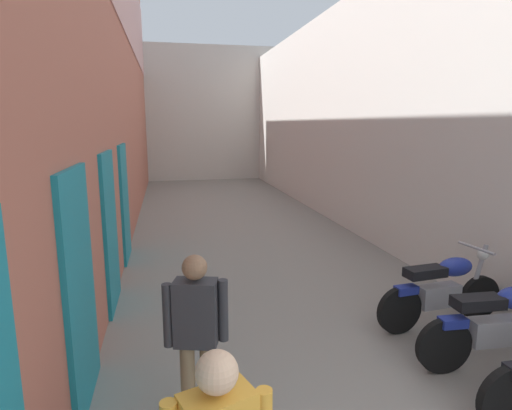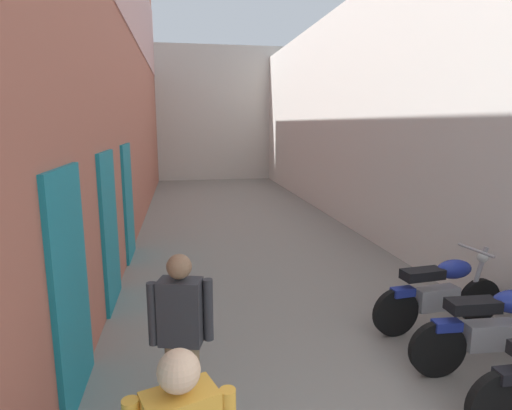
{
  "view_description": "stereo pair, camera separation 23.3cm",
  "coord_description": "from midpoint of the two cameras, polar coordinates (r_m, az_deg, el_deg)",
  "views": [
    {
      "loc": [
        -1.75,
        -0.44,
        2.57
      ],
      "look_at": [
        -0.35,
        6.15,
        1.27
      ],
      "focal_mm": 29.69,
      "sensor_mm": 36.0,
      "label": 1
    },
    {
      "loc": [
        -1.52,
        -0.48,
        2.57
      ],
      "look_at": [
        -0.35,
        6.15,
        1.27
      ],
      "focal_mm": 29.69,
      "sensor_mm": 36.0,
      "label": 2
    }
  ],
  "objects": [
    {
      "name": "motorcycle_fourth",
      "position": [
        5.94,
        22.8,
        -10.41
      ],
      "size": [
        1.85,
        0.58,
        1.04
      ],
      "color": "black",
      "rests_on": "ground"
    },
    {
      "name": "motorcycle_third",
      "position": [
        5.24,
        28.95,
        -13.82
      ],
      "size": [
        1.85,
        0.58,
        1.04
      ],
      "color": "black",
      "rests_on": "ground"
    },
    {
      "name": "building_left",
      "position": [
        10.22,
        -19.31,
        19.25
      ],
      "size": [
        0.45,
        19.23,
        8.26
      ],
      "color": "#B76651",
      "rests_on": "ground"
    },
    {
      "name": "building_far_end",
      "position": [
        20.76,
        -7.61,
        12.03
      ],
      "size": [
        8.15,
        2.0,
        6.03
      ],
      "primitive_type": "cube",
      "color": "beige",
      "rests_on": "ground"
    },
    {
      "name": "ground_plane",
      "position": [
        8.63,
        -0.51,
        -6.44
      ],
      "size": [
        35.23,
        35.23,
        0.0
      ],
      "primitive_type": "plane",
      "color": "gray"
    },
    {
      "name": "pedestrian_mid_alley",
      "position": [
        3.6,
        -9.95,
        -16.63
      ],
      "size": [
        0.52,
        0.29,
        1.57
      ],
      "color": "#8C7251",
      "rests_on": "ground"
    },
    {
      "name": "building_right",
      "position": [
        11.0,
        11.93,
        11.71
      ],
      "size": [
        0.45,
        19.23,
        5.54
      ],
      "color": "silver",
      "rests_on": "ground"
    }
  ]
}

